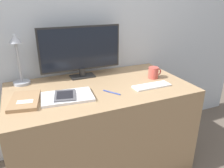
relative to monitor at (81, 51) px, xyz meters
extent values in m
cube|color=#B2BCC6|center=(0.06, 0.15, 0.26)|extent=(3.60, 0.05, 2.40)
cube|color=#997A56|center=(0.06, -0.25, -0.58)|extent=(1.33, 0.74, 0.72)
cube|color=#262626|center=(0.00, 0.00, -0.22)|extent=(0.20, 0.11, 0.01)
cylinder|color=#262626|center=(0.00, 0.00, -0.18)|extent=(0.05, 0.05, 0.06)
cube|color=#262626|center=(0.00, 0.00, 0.02)|extent=(0.66, 0.01, 0.35)
cube|color=black|center=(0.00, -0.01, 0.02)|extent=(0.63, 0.01, 0.32)
cube|color=silver|center=(0.41, -0.41, -0.22)|extent=(0.29, 0.10, 0.01)
cube|color=silver|center=(0.41, -0.41, -0.21)|extent=(0.27, 0.08, 0.00)
cube|color=silver|center=(-0.21, -0.35, -0.22)|extent=(0.35, 0.25, 0.01)
cube|color=silver|center=(-0.21, -0.35, -0.21)|extent=(0.35, 0.25, 0.01)
cube|color=#4C4C51|center=(-0.22, -0.36, -0.20)|extent=(0.17, 0.20, 0.01)
cube|color=black|center=(-0.22, -0.36, -0.19)|extent=(0.13, 0.14, 0.00)
cylinder|color=#999EA8|center=(-0.47, 0.03, -0.21)|extent=(0.13, 0.13, 0.02)
cylinder|color=#999EA8|center=(-0.47, 0.03, -0.05)|extent=(0.02, 0.02, 0.29)
cone|color=#999EA8|center=(-0.47, 0.03, 0.13)|extent=(0.09, 0.09, 0.07)
cube|color=#93704C|center=(-0.47, -0.31, -0.21)|extent=(0.22, 0.30, 0.02)
cube|color=silver|center=(-0.47, -0.35, -0.20)|extent=(0.10, 0.07, 0.00)
cylinder|color=#B7473D|center=(0.52, -0.26, -0.18)|extent=(0.08, 0.08, 0.09)
torus|color=#B7473D|center=(0.57, -0.26, -0.18)|extent=(0.06, 0.01, 0.06)
cylinder|color=navy|center=(0.09, -0.40, -0.22)|extent=(0.09, 0.12, 0.01)
camera|label=1|loc=(-0.45, -1.66, 0.40)|focal=35.00mm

